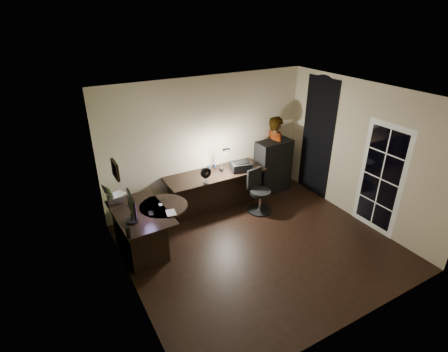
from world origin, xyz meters
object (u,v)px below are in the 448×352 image
cabinet (273,166)px  monitor (131,212)px  office_chair (260,192)px  desk_left (142,231)px  desk_right (215,190)px  person (275,153)px

cabinet → monitor: 3.62m
monitor → office_chair: (2.71, 0.29, -0.52)m
desk_left → desk_right: (1.80, 0.68, 0.00)m
cabinet → person: 0.31m
office_chair → desk_left: bearing=173.0°
desk_right → cabinet: size_ratio=1.72×
desk_left → cabinet: size_ratio=1.11×
desk_right → monitor: 2.27m
desk_right → office_chair: bearing=-41.3°
desk_left → person: (3.42, 0.81, 0.47)m
desk_right → cabinet: bearing=0.0°
desk_right → cabinet: 1.50m
desk_right → office_chair: (0.71, -0.63, 0.06)m
desk_right → monitor: size_ratio=4.09×
desk_left → desk_right: size_ratio=0.65×
desk_left → desk_right: bearing=18.7°
desk_right → person: bearing=4.3°
cabinet → person: person is taller
person → desk_right: bearing=101.7°
desk_left → person: bearing=11.2°
person → cabinet: bearing=140.7°
cabinet → office_chair: (-0.77, -0.63, -0.16)m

